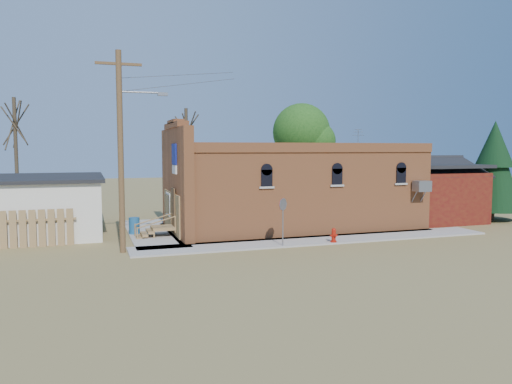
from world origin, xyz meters
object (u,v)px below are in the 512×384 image
object	(u,v)px
trash_barrel	(134,226)
utility_pole	(122,147)
brick_bar	(288,188)
fire_hydrant	(334,235)
stop_sign	(283,209)

from	to	relation	value
trash_barrel	utility_pole	bearing A→B (deg)	-100.70
brick_bar	trash_barrel	world-z (taller)	brick_bar
fire_hydrant	trash_barrel	size ratio (longest dim) A/B	0.80
fire_hydrant	trash_barrel	distance (m)	10.74
brick_bar	stop_sign	bearing A→B (deg)	-114.74
brick_bar	stop_sign	world-z (taller)	brick_bar
utility_pole	trash_barrel	size ratio (longest dim) A/B	10.17
brick_bar	utility_pole	bearing A→B (deg)	-156.31
stop_sign	utility_pole	bearing A→B (deg)	157.50
brick_bar	trash_barrel	distance (m)	9.13
brick_bar	utility_pole	xyz separation A→B (m)	(-9.79, -4.29, 2.43)
utility_pole	stop_sign	size ratio (longest dim) A/B	3.93
brick_bar	fire_hydrant	size ratio (longest dim) A/B	23.27
brick_bar	utility_pole	size ratio (longest dim) A/B	1.82
brick_bar	stop_sign	size ratio (longest dim) A/B	7.16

